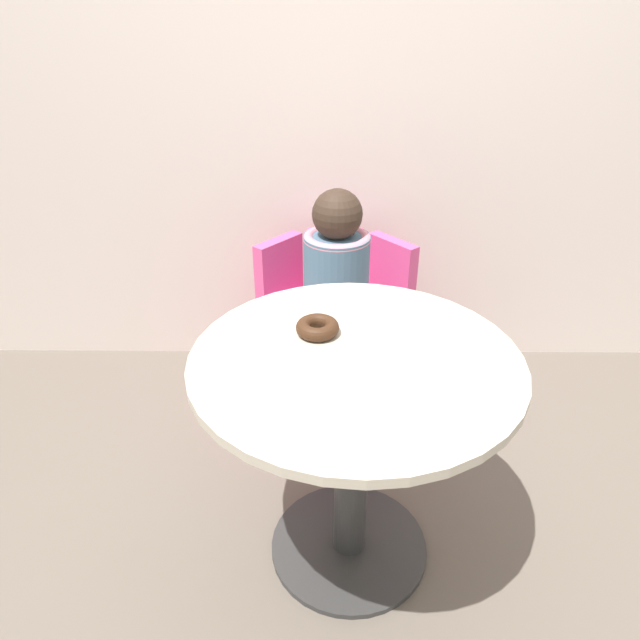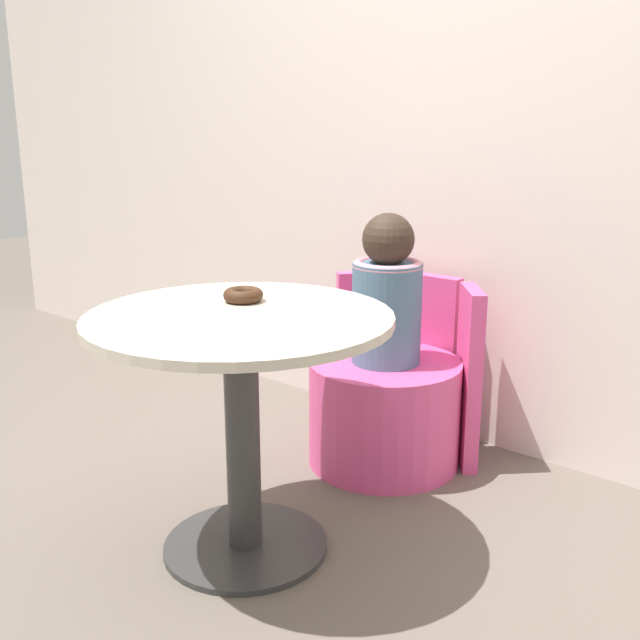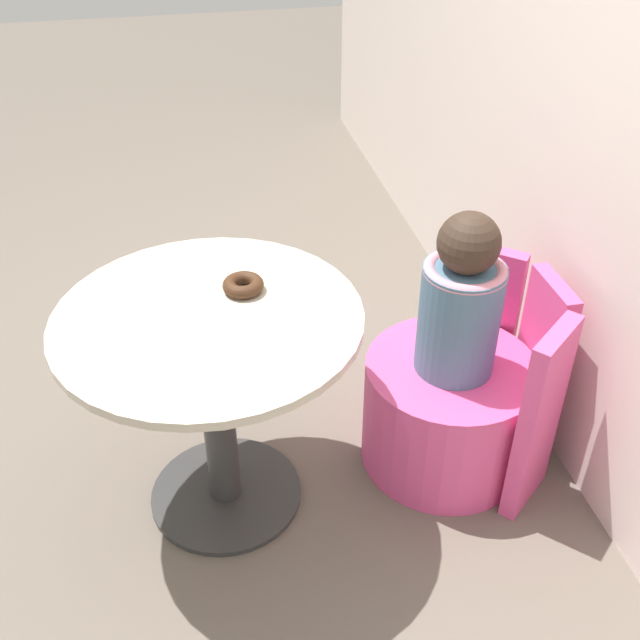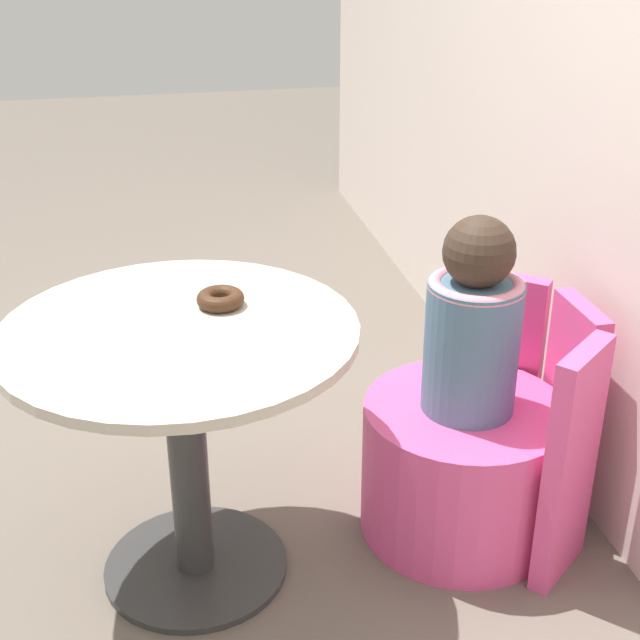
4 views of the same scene
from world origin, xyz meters
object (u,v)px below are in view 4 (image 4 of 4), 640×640
Objects in this scene: round_table at (184,399)px; donut at (220,299)px; tub_chair at (461,467)px; child_figure at (473,324)px.

round_table is 0.24m from donut.
donut is at bearing -95.79° from tub_chair.
tub_chair is (-0.03, 0.71, -0.31)m from round_table.
round_table is 0.71m from child_figure.
round_table is 7.25× the size of donut.
round_table is 1.54× the size of tub_chair.
round_table is at bearing -87.44° from child_figure.
round_table is 0.77m from tub_chair.
child_figure reaches higher than tub_chair.
tub_chair is 1.04× the size of child_figure.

